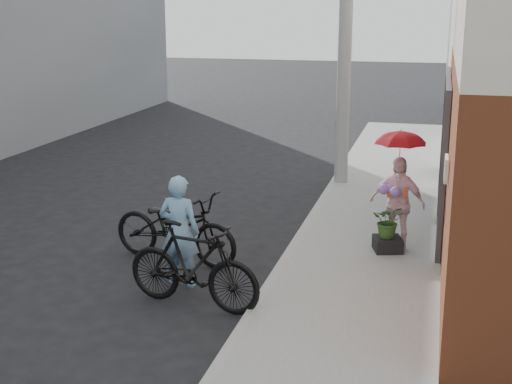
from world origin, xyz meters
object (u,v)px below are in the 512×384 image
at_px(utility_pole, 346,18).
at_px(officer, 179,231).
at_px(bike_right, 193,265).
at_px(planter, 388,244).
at_px(kimono_woman, 397,203).
at_px(bike_left, 175,227).

bearing_deg(utility_pole, officer, -103.08).
distance_m(officer, bike_right, 0.80).
height_order(bike_right, planter, bike_right).
bearing_deg(kimono_woman, utility_pole, 123.12).
distance_m(utility_pole, planter, 5.47).
xyz_separation_m(utility_pole, bike_left, (-1.79, -5.11, -2.95)).
bearing_deg(planter, bike_left, -163.24).
relative_size(kimono_woman, planter, 3.56).
xyz_separation_m(bike_left, planter, (3.09, 0.93, -0.32)).
bearing_deg(planter, kimono_woman, 53.79).
bearing_deg(utility_pole, bike_right, -98.37).
relative_size(bike_left, bike_right, 1.11).
bearing_deg(bike_right, officer, 43.59).
distance_m(bike_left, planter, 3.25).
bearing_deg(bike_left, kimono_woman, -59.95).
bearing_deg(officer, kimono_woman, -141.71).
bearing_deg(planter, bike_right, -132.83).
relative_size(bike_right, planter, 4.60).
distance_m(utility_pole, kimono_woman, 5.03).
distance_m(utility_pole, officer, 6.72).
distance_m(officer, kimono_woman, 3.41).
relative_size(officer, bike_left, 0.75).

